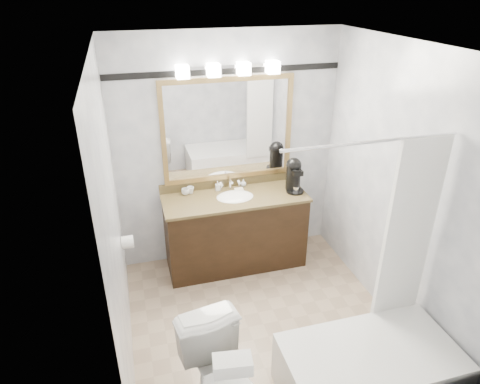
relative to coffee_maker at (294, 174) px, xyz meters
name	(u,v)px	position (x,y,z in m)	size (l,w,h in m)	color
room	(267,208)	(-0.65, -1.00, 0.21)	(2.42, 2.62, 2.52)	tan
vanity	(235,229)	(-0.65, 0.01, -0.60)	(1.53, 0.58, 0.97)	black
mirror	(228,130)	(-0.65, 0.28, 0.46)	(1.40, 0.04, 1.10)	tan
vanity_light_bar	(229,69)	(-0.65, 0.22, 1.09)	(1.02, 0.14, 0.12)	silver
accent_stripe	(227,71)	(-0.65, 0.29, 1.06)	(2.40, 0.01, 0.06)	black
bathtub	(370,364)	(-0.10, -1.90, -0.76)	(1.30, 0.75, 1.96)	white
tp_roll	(127,242)	(-1.79, -0.34, -0.34)	(0.12, 0.12, 0.11)	white
tissue_box	(233,365)	(-1.24, -2.12, -0.18)	(0.23, 0.13, 0.10)	white
coffee_maker	(294,174)	(0.00, 0.00, 0.00)	(0.19, 0.24, 0.37)	black
cup_left	(186,192)	(-1.14, 0.20, -0.16)	(0.09, 0.09, 0.07)	white
cup_right	(190,190)	(-1.09, 0.22, -0.15)	(0.08, 0.08, 0.07)	white
soap_bottle_a	(218,186)	(-0.79, 0.21, -0.14)	(0.05, 0.05, 0.11)	white
soap_bottle_b	(243,183)	(-0.50, 0.23, -0.15)	(0.06, 0.06, 0.08)	white
soap_bar	(239,190)	(-0.57, 0.13, -0.17)	(0.09, 0.06, 0.03)	beige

